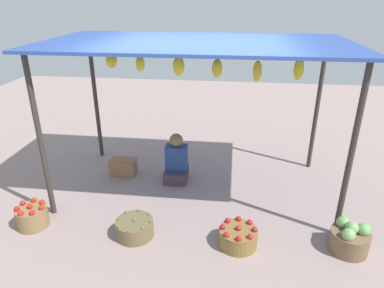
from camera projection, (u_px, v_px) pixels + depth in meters
The scene contains 8 objects.
ground_plane at pixel (196, 187), 5.40m from camera, with size 14.00×14.00×0.00m, color gray.
market_stall_structure at pixel (197, 53), 4.58m from camera, with size 4.04×2.15×2.21m.
vendor_person at pixel (176, 162), 5.51m from camera, with size 0.36×0.44×0.78m.
basket_red_tomatoes at pixel (32, 216), 4.44m from camera, with size 0.39×0.39×0.33m.
basket_green_chilies at pixel (135, 228), 4.28m from camera, with size 0.47×0.47×0.25m.
basket_red_apples at pixel (238, 237), 4.12m from camera, with size 0.46×0.46×0.28m.
basket_cabbages at pixel (350, 239), 4.01m from camera, with size 0.44×0.44×0.39m.
wooden_crate_near_vendor at pixel (123, 167), 5.73m from camera, with size 0.41×0.28×0.26m, color #926645.
Camera 1 is at (0.51, -4.64, 2.80)m, focal length 32.28 mm.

